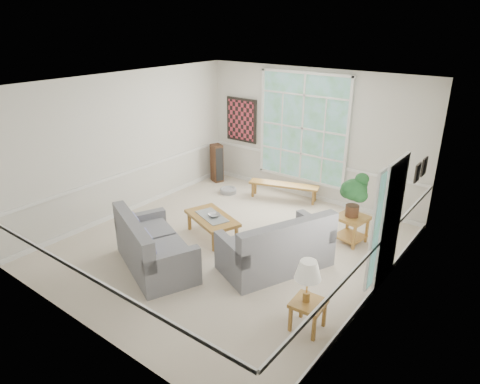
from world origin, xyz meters
name	(u,v)px	position (x,y,z in m)	size (l,w,h in m)	color
floor	(229,245)	(0.00, 0.00, -0.01)	(5.50, 6.00, 0.01)	beige
ceiling	(228,84)	(0.00, 0.00, 3.00)	(5.50, 6.00, 0.02)	white
wall_back	(311,136)	(0.00, 3.00, 1.50)	(5.50, 0.02, 3.00)	silver
wall_front	(78,234)	(0.00, -3.00, 1.50)	(5.50, 0.02, 3.00)	silver
wall_left	(127,144)	(-2.75, 0.00, 1.50)	(0.02, 6.00, 3.00)	silver
wall_right	(382,210)	(2.75, 0.00, 1.50)	(0.02, 6.00, 3.00)	silver
window_back	(303,128)	(-0.20, 2.96, 1.65)	(2.30, 0.08, 2.40)	white
entry_door	(390,223)	(2.71, 0.60, 1.05)	(0.08, 0.90, 2.10)	white
door_sidelight	(375,232)	(2.71, -0.03, 1.15)	(0.08, 0.26, 1.90)	white
wall_art	(241,120)	(-1.95, 2.95, 1.60)	(0.90, 0.06, 1.10)	maroon
wall_frame_near	(417,173)	(2.71, 1.75, 1.55)	(0.04, 0.26, 0.32)	black
wall_frame_far	(424,166)	(2.71, 2.15, 1.55)	(0.04, 0.26, 0.32)	black
loveseat_right	(275,241)	(1.08, -0.10, 0.50)	(0.96, 1.85, 1.00)	slate
loveseat_front	(155,241)	(-0.55, -1.33, 0.48)	(1.78, 0.92, 0.96)	slate
coffee_table	(212,227)	(-0.48, 0.07, 0.22)	(1.17, 0.64, 0.43)	olive
pewter_bowl	(214,215)	(-0.45, 0.10, 0.47)	(0.27, 0.27, 0.07)	#95959A
window_bench	(283,192)	(-0.37, 2.51, 0.19)	(1.63, 0.32, 0.38)	olive
end_table	(351,229)	(1.75, 1.51, 0.27)	(0.54, 0.54, 0.54)	olive
houseplant	(354,195)	(1.73, 1.52, 0.97)	(0.50, 0.50, 0.86)	#1C4E23
side_table	(308,315)	(2.31, -1.17, 0.22)	(0.43, 0.43, 0.44)	olive
table_lamp	(307,282)	(2.27, -1.18, 0.75)	(0.36, 0.36, 0.62)	white
pet_bed	(228,190)	(-1.65, 2.02, 0.06)	(0.42, 0.42, 0.12)	gray
floor_speaker	(217,163)	(-2.40, 2.49, 0.49)	(0.31, 0.24, 0.98)	#3D2314
cat	(303,225)	(1.24, 0.54, 0.59)	(0.34, 0.24, 0.16)	black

